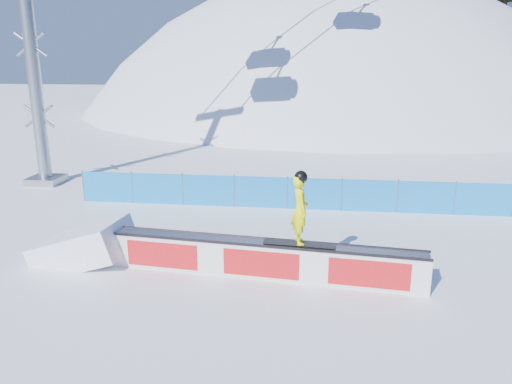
# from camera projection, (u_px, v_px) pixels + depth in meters

# --- Properties ---
(ground) EXTENTS (160.00, 160.00, 0.00)m
(ground) POSITION_uv_depth(u_px,v_px,m) (383.00, 259.00, 14.08)
(ground) COLOR white
(ground) RESTS_ON ground
(snow_hill) EXTENTS (64.00, 64.00, 64.00)m
(snow_hill) POSITION_uv_depth(u_px,v_px,m) (330.00, 261.00, 59.04)
(snow_hill) COLOR white
(snow_hill) RESTS_ON ground
(safety_fence) EXTENTS (22.05, 0.05, 1.30)m
(safety_fence) POSITION_uv_depth(u_px,v_px,m) (369.00, 196.00, 18.22)
(safety_fence) COLOR blue
(safety_fence) RESTS_ON ground
(rail_box) EXTENTS (8.26, 1.39, 0.99)m
(rail_box) POSITION_uv_depth(u_px,v_px,m) (263.00, 259.00, 12.86)
(rail_box) COLOR white
(rail_box) RESTS_ON ground
(snow_ramp) EXTENTS (2.83, 1.93, 1.67)m
(snow_ramp) POSITION_uv_depth(u_px,v_px,m) (85.00, 259.00, 14.09)
(snow_ramp) COLOR white
(snow_ramp) RESTS_ON ground
(snowboarder) EXTENTS (1.83, 0.72, 1.89)m
(snowboarder) POSITION_uv_depth(u_px,v_px,m) (300.00, 209.00, 12.28)
(snowboarder) COLOR black
(snowboarder) RESTS_ON rail_box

